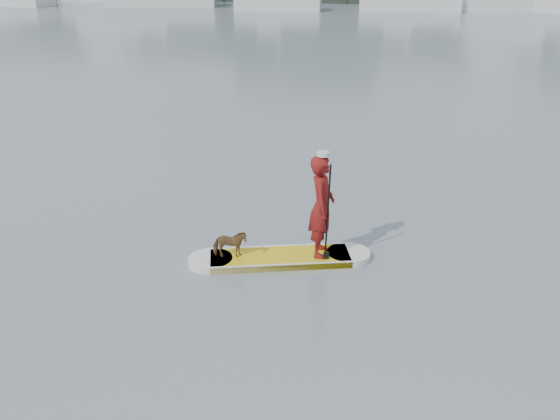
% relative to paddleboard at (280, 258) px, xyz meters
% --- Properties ---
extents(ground, '(140.00, 140.00, 0.00)m').
position_rel_paddleboard_xyz_m(ground, '(2.50, -0.70, -0.06)').
color(ground, slate).
rests_on(ground, ground).
extents(paddleboard, '(3.20, 1.50, 0.12)m').
position_rel_paddleboard_xyz_m(paddleboard, '(0.00, 0.00, 0.00)').
color(paddleboard, yellow).
rests_on(paddleboard, ground).
extents(paddler, '(0.48, 0.70, 1.85)m').
position_rel_paddleboard_xyz_m(paddler, '(0.70, 0.20, 0.99)').
color(paddler, maroon).
rests_on(paddler, paddleboard).
extents(white_cap, '(0.22, 0.22, 0.07)m').
position_rel_paddleboard_xyz_m(white_cap, '(0.70, 0.20, 1.95)').
color(white_cap, silver).
rests_on(white_cap, paddler).
extents(dog, '(0.65, 0.42, 0.51)m').
position_rel_paddleboard_xyz_m(dog, '(-0.86, -0.25, 0.31)').
color(dog, brown).
rests_on(dog, paddleboard).
extents(paddle, '(0.12, 0.30, 2.00)m').
position_rel_paddleboard_xyz_m(paddle, '(0.84, -0.00, 0.74)').
color(paddle, black).
rests_on(paddle, ground).
extents(sailboat_c, '(7.09, 2.75, 10.00)m').
position_rel_paddleboard_xyz_m(sailboat_c, '(-8.42, 42.65, 0.68)').
color(sailboat_c, silver).
rests_on(sailboat_c, ground).
extents(sailboat_d, '(8.08, 2.59, 11.87)m').
position_rel_paddleboard_xyz_m(sailboat_d, '(2.16, 44.56, 0.79)').
color(sailboat_d, silver).
rests_on(sailboat_d, ground).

